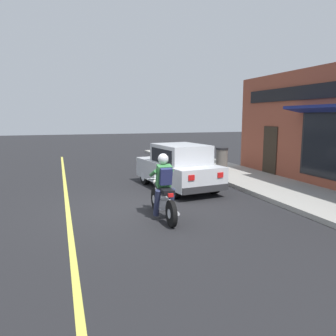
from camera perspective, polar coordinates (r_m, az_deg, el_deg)
ground_plane at (r=9.14m, az=-5.55°, el=-6.97°), size 80.00×80.00×0.00m
sidewalk_curb at (r=13.79m, az=12.80°, el=-1.44°), size 2.60×22.00×0.14m
lane_stripe at (r=11.84m, az=-17.42°, el=-3.64°), size 0.12×19.80×0.01m
storefront_building at (r=12.26m, az=26.38°, el=6.19°), size 1.25×10.28×4.20m
motorcycle_with_rider at (r=8.06m, az=-0.86°, el=-4.12°), size 0.56×2.02×1.62m
car_hatchback at (r=11.33m, az=1.76°, el=0.13°), size 2.11×3.96×1.57m
trash_bin at (r=14.96m, az=9.35°, el=1.66°), size 0.56×0.56×0.98m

